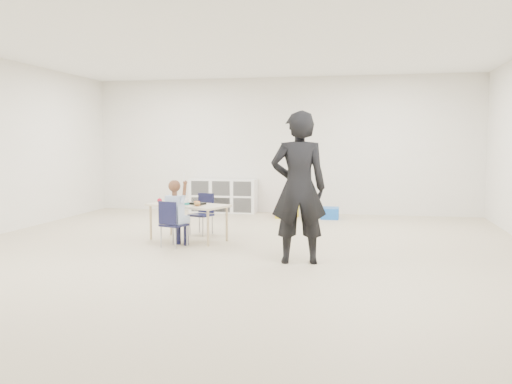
% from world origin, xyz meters
% --- Properties ---
extents(room, '(9.00, 9.02, 2.80)m').
position_xyz_m(room, '(0.00, 0.00, 1.40)').
color(room, '#C2B695').
rests_on(room, ground).
extents(table, '(1.31, 0.95, 0.54)m').
position_xyz_m(table, '(-0.87, 1.00, 0.28)').
color(table, beige).
rests_on(table, ground).
extents(chair_near, '(0.40, 0.38, 0.65)m').
position_xyz_m(chair_near, '(-0.90, 0.46, 0.33)').
color(chair_near, '#111233').
rests_on(chair_near, ground).
extents(chair_far, '(0.40, 0.38, 0.65)m').
position_xyz_m(chair_far, '(-0.84, 1.54, 0.33)').
color(chair_far, '#111233').
rests_on(chair_far, ground).
extents(child, '(0.55, 0.55, 1.03)m').
position_xyz_m(child, '(-0.90, 0.46, 0.51)').
color(child, '#BCD1FF').
rests_on(child, chair_near).
extents(lunch_tray_near, '(0.26, 0.22, 0.03)m').
position_xyz_m(lunch_tray_near, '(-0.73, 1.01, 0.56)').
color(lunch_tray_near, black).
rests_on(lunch_tray_near, table).
extents(lunch_tray_far, '(0.26, 0.22, 0.03)m').
position_xyz_m(lunch_tray_far, '(-1.16, 1.19, 0.56)').
color(lunch_tray_far, black).
rests_on(lunch_tray_far, table).
extents(milk_carton, '(0.09, 0.09, 0.10)m').
position_xyz_m(milk_carton, '(-0.86, 0.86, 0.59)').
color(milk_carton, white).
rests_on(milk_carton, table).
extents(bread_roll, '(0.09, 0.09, 0.07)m').
position_xyz_m(bread_roll, '(-0.67, 0.81, 0.58)').
color(bread_roll, '#BD824D').
rests_on(bread_roll, table).
extents(apple_near, '(0.07, 0.07, 0.07)m').
position_xyz_m(apple_near, '(-0.94, 1.10, 0.58)').
color(apple_near, maroon).
rests_on(apple_near, table).
extents(apple_far, '(0.07, 0.07, 0.07)m').
position_xyz_m(apple_far, '(-1.36, 1.10, 0.58)').
color(apple_far, maroon).
rests_on(apple_far, table).
extents(cubby_shelf, '(1.40, 0.40, 0.70)m').
position_xyz_m(cubby_shelf, '(-1.20, 4.28, 0.35)').
color(cubby_shelf, white).
rests_on(cubby_shelf, ground).
extents(adult, '(0.74, 0.55, 1.83)m').
position_xyz_m(adult, '(0.92, -0.20, 0.92)').
color(adult, black).
rests_on(adult, ground).
extents(bin_red, '(0.32, 0.41, 0.20)m').
position_xyz_m(bin_red, '(0.14, 3.98, 0.10)').
color(bin_red, red).
rests_on(bin_red, ground).
extents(bin_yellow, '(0.42, 0.51, 0.23)m').
position_xyz_m(bin_yellow, '(0.23, 3.74, 0.11)').
color(bin_yellow, gold).
rests_on(bin_yellow, ground).
extents(bin_blue, '(0.34, 0.44, 0.21)m').
position_xyz_m(bin_blue, '(1.06, 3.78, 0.11)').
color(bin_blue, blue).
rests_on(bin_blue, ground).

